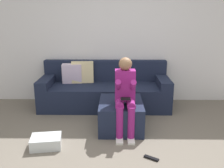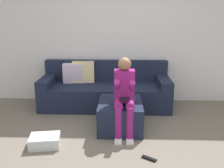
{
  "view_description": "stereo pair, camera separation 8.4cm",
  "coord_description": "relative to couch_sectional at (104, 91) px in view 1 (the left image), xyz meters",
  "views": [
    {
      "loc": [
        -0.08,
        -2.69,
        1.72
      ],
      "look_at": [
        -0.13,
        1.39,
        0.58
      ],
      "focal_mm": 40.21,
      "sensor_mm": 36.0,
      "label": 1
    },
    {
      "loc": [
        0.01,
        -2.69,
        1.72
      ],
      "look_at": [
        -0.13,
        1.39,
        0.58
      ],
      "focal_mm": 40.21,
      "sensor_mm": 36.0,
      "label": 2
    }
  ],
  "objects": [
    {
      "name": "storage_bin",
      "position": [
        -0.7,
        -1.59,
        -0.23
      ],
      "size": [
        0.44,
        0.35,
        0.15
      ],
      "primitive_type": "cube",
      "rotation": [
        0.0,
        0.0,
        0.15
      ],
      "color": "silver",
      "rests_on": "ground_plane"
    },
    {
      "name": "couch_sectional",
      "position": [
        0.0,
        0.0,
        0.0
      ],
      "size": [
        2.41,
        0.85,
        0.86
      ],
      "color": "#192138",
      "rests_on": "ground_plane"
    },
    {
      "name": "ground_plane",
      "position": [
        0.3,
        -1.9,
        -0.31
      ],
      "size": [
        6.71,
        6.71,
        0.0
      ],
      "primitive_type": "plane",
      "color": "#6B6359"
    },
    {
      "name": "person_seated",
      "position": [
        0.36,
        -1.16,
        0.32
      ],
      "size": [
        0.29,
        0.56,
        1.13
      ],
      "color": "#8C1E72",
      "rests_on": "ground_plane"
    },
    {
      "name": "wall_back",
      "position": [
        0.3,
        0.42,
        1.06
      ],
      "size": [
        5.16,
        0.1,
        2.74
      ],
      "primitive_type": "cube",
      "color": "silver",
      "rests_on": "ground_plane"
    },
    {
      "name": "ottoman",
      "position": [
        0.31,
        -0.96,
        -0.09
      ],
      "size": [
        0.66,
        0.83,
        0.43
      ],
      "primitive_type": "cube",
      "color": "#192138",
      "rests_on": "ground_plane"
    },
    {
      "name": "remote_near_ottoman",
      "position": [
        0.67,
        -1.86,
        -0.3
      ],
      "size": [
        0.19,
        0.14,
        0.02
      ],
      "primitive_type": "cube",
      "rotation": [
        0.0,
        0.0,
        -0.58
      ],
      "color": "black",
      "rests_on": "ground_plane"
    }
  ]
}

